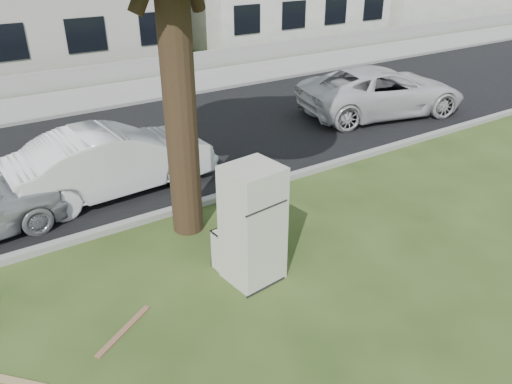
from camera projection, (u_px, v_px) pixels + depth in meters
ground at (261, 270)px, 8.02m from camera, size 120.00×120.00×0.00m
road at (128, 150)px, 12.48m from camera, size 120.00×7.00×0.01m
kerb_near at (192, 208)px, 9.84m from camera, size 120.00×0.18×0.12m
kerb_far at (87, 113)px, 15.13m from camera, size 120.00×0.18×0.12m
sidewalk at (74, 101)px, 16.21m from camera, size 120.00×2.80×0.01m
low_wall at (59, 80)px, 17.24m from camera, size 120.00×0.15×0.70m
fridge at (253, 225)px, 7.43m from camera, size 0.86×0.81×1.89m
cabinet at (243, 247)px, 7.97m from camera, size 0.92×0.61×0.69m
plank_a at (124, 330)px, 6.77m from camera, size 0.96×0.65×0.02m
plank_b at (8, 380)px, 6.01m from camera, size 0.77×0.81×0.02m
car_center at (113, 160)px, 10.22m from camera, size 4.25×1.70×1.38m
car_right at (382, 91)px, 14.74m from camera, size 5.37×3.35×1.38m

